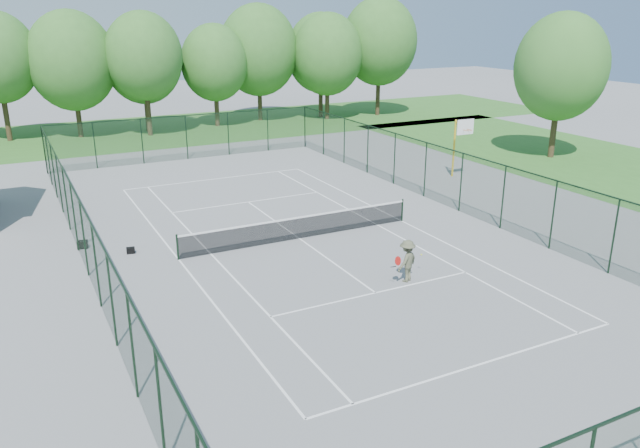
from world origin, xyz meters
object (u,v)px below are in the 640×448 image
(sports_bag_a, at_px, (82,244))
(tennis_player, at_px, (407,261))
(tennis_net, at_px, (299,227))
(basketball_goal, at_px, (460,136))

(sports_bag_a, distance_m, tennis_player, 13.90)
(tennis_net, relative_size, tennis_player, 5.99)
(basketball_goal, relative_size, sports_bag_a, 8.50)
(tennis_net, height_order, basketball_goal, basketball_goal)
(sports_bag_a, xyz_separation_m, tennis_player, (10.40, -9.19, 0.64))
(tennis_net, distance_m, tennis_player, 6.23)
(tennis_net, distance_m, basketball_goal, 14.39)
(tennis_net, xyz_separation_m, sports_bag_a, (-8.81, 3.18, -0.40))
(basketball_goal, xyz_separation_m, tennis_player, (-11.62, -11.36, -1.75))
(tennis_player, bearing_deg, tennis_net, 104.83)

